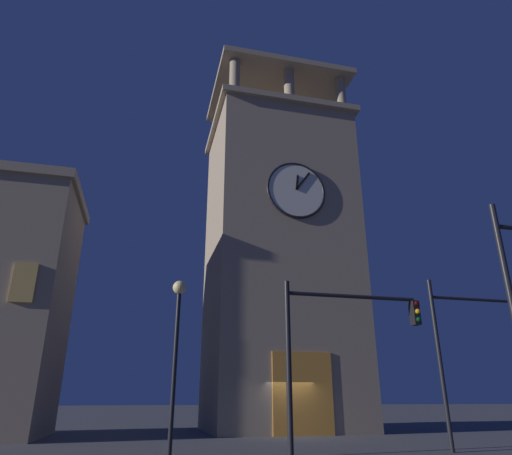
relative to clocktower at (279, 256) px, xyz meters
The scene contains 5 objects.
ground_plane 11.04m from the clocktower, 79.71° to the left, with size 200.00×200.00×0.00m, color #4C4C51.
clocktower is the anchor object (origin of this frame).
traffic_signal_near 15.89m from the clocktower, 80.03° to the left, with size 4.39×0.41×5.03m.
traffic_signal_mid 13.80m from the clocktower, 108.68° to the left, with size 4.13×0.41×6.08m.
street_lamp 15.43m from the clocktower, 59.64° to the left, with size 0.44×0.44×5.37m.
Camera 1 is at (7.35, 22.87, 1.77)m, focal length 31.47 mm.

